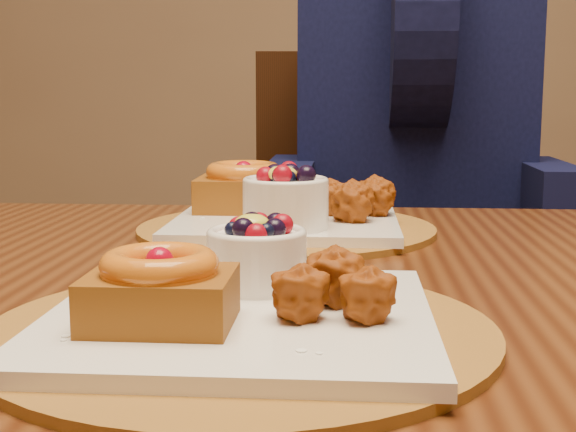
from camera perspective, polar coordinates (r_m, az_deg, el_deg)
The scene contains 5 objects.
dining_table at distance 0.83m, azimuth -1.29°, elevation -9.06°, with size 1.60×0.90×0.76m.
place_setting_near at distance 0.60m, azimuth -3.55°, elevation -6.41°, with size 0.38×0.38×0.08m.
place_setting_far at distance 1.02m, azimuth -0.36°, elevation 0.45°, with size 0.38×0.38×0.09m.
chair_far at distance 1.64m, azimuth 6.26°, elevation -4.21°, with size 0.53×0.53×1.02m.
diner at distance 1.51m, azimuth 8.92°, elevation 7.45°, with size 0.52×0.50×0.84m.
Camera 1 is at (-0.00, -0.72, 0.94)m, focal length 50.00 mm.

